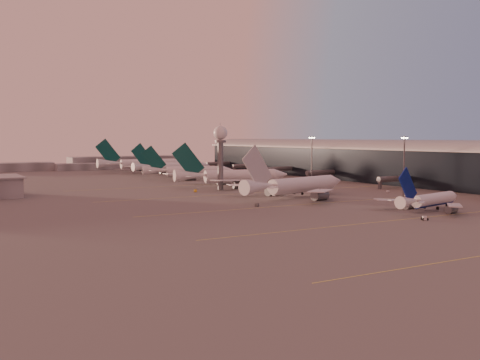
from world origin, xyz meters
TOP-DOWN VIEW (x-y plane):
  - ground at (0.00, 0.00)m, footprint 700.00×700.00m
  - taxiway_markings at (30.00, 56.00)m, footprint 180.00×185.25m
  - terminal at (107.88, 110.09)m, footprint 57.00×362.00m
  - radar_tower at (5.00, 120.00)m, footprint 6.40×6.40m
  - mast_b at (55.00, 55.00)m, footprint 3.60×0.56m
  - mast_c at (50.00, 110.00)m, footprint 3.60×0.56m
  - mast_d at (48.00, 200.00)m, footprint 3.60×0.56m
  - distant_horizon at (2.62, 325.14)m, footprint 165.00×37.50m
  - narrowbody_mid at (29.89, 19.18)m, footprint 38.28×30.19m
  - widebody_white at (15.70, 74.49)m, footprint 60.26×47.65m
  - greentail_a at (18.69, 132.49)m, footprint 60.08×48.17m
  - greentail_b at (20.79, 188.54)m, footprint 52.17×41.44m
  - greentail_c at (28.21, 229.47)m, footprint 57.39×46.18m
  - greentail_d at (21.40, 268.32)m, footprint 64.74×52.27m
  - gsv_tug_mid at (12.20, 5.58)m, footprint 4.53×3.95m
  - gsv_truck_b at (48.49, 41.05)m, footprint 5.04×3.11m
  - gsv_truck_c at (-12.85, 58.58)m, footprint 6.21×4.82m
  - gsv_catering_b at (63.26, 71.78)m, footprint 5.30×2.80m
  - gsv_truck_d at (-9.67, 116.45)m, footprint 3.89×6.54m
  - gsv_tug_hangar at (36.85, 155.18)m, footprint 3.94×2.64m

SIDE VIEW (x-z plane):
  - ground at x=0.00m, z-range 0.00..0.00m
  - taxiway_markings at x=30.00m, z-range 0.00..0.02m
  - gsv_tug_hangar at x=36.85m, z-range 0.02..1.08m
  - gsv_tug_mid at x=12.20m, z-range 0.02..1.13m
  - gsv_truck_b at x=48.49m, z-range 0.02..1.93m
  - gsv_truck_c at x=-12.85m, z-range 0.02..2.42m
  - gsv_truck_d at x=-9.67m, z-range 0.03..2.51m
  - gsv_catering_b at x=63.26m, z-range 0.00..4.20m
  - narrowbody_mid at x=29.89m, z-range -4.52..10.68m
  - greentail_b at x=20.79m, z-range -6.36..13.31m
  - greentail_c at x=28.21m, z-range -6.74..14.10m
  - widebody_white at x=15.70m, z-range -7.09..14.62m
  - greentail_a at x=18.69m, z-range -7.09..14.84m
  - distant_horizon at x=2.62m, z-range -0.61..8.39m
  - greentail_d at x=21.40m, z-range -7.60..15.91m
  - terminal at x=107.88m, z-range -1.00..22.04m
  - mast_b at x=55.00m, z-range 1.24..26.24m
  - mast_c at x=50.00m, z-range 1.24..26.24m
  - mast_d at x=48.00m, z-range 1.24..26.24m
  - radar_tower at x=5.00m, z-range 5.40..36.50m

